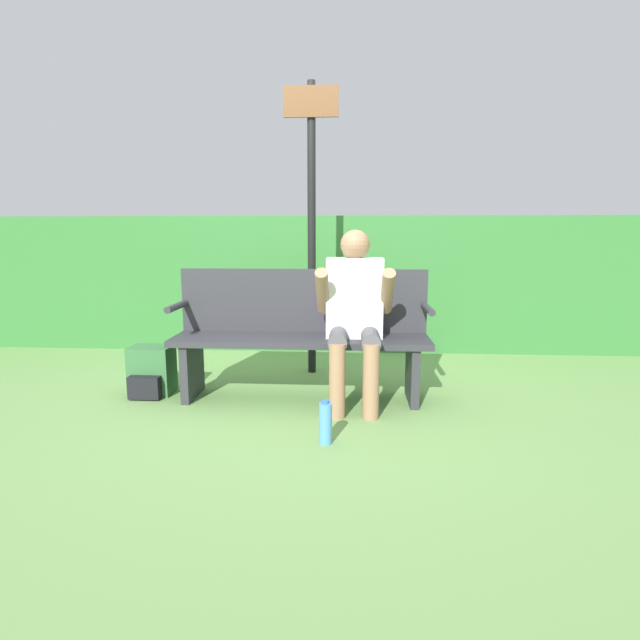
{
  "coord_description": "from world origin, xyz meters",
  "views": [
    {
      "loc": [
        0.37,
        -3.58,
        1.22
      ],
      "look_at": [
        0.15,
        -0.1,
        0.62
      ],
      "focal_mm": 28.0,
      "sensor_mm": 36.0,
      "label": 1
    }
  ],
  "objects_px": {
    "park_bench": "(302,332)",
    "backpack": "(151,372)",
    "water_bottle": "(325,423)",
    "signpost": "(312,210)",
    "parked_car": "(476,260)",
    "person_seated": "(355,308)"
  },
  "relations": [
    {
      "from": "person_seated",
      "to": "backpack",
      "type": "height_order",
      "value": "person_seated"
    },
    {
      "from": "park_bench",
      "to": "parked_car",
      "type": "bearing_deg",
      "value": 69.08
    },
    {
      "from": "park_bench",
      "to": "water_bottle",
      "type": "height_order",
      "value": "park_bench"
    },
    {
      "from": "person_seated",
      "to": "backpack",
      "type": "bearing_deg",
      "value": 176.46
    },
    {
      "from": "person_seated",
      "to": "signpost",
      "type": "distance_m",
      "value": 1.13
    },
    {
      "from": "park_bench",
      "to": "signpost",
      "type": "relative_size",
      "value": 0.77
    },
    {
      "from": "park_bench",
      "to": "person_seated",
      "type": "xyz_separation_m",
      "value": [
        0.39,
        -0.12,
        0.21
      ]
    },
    {
      "from": "signpost",
      "to": "parked_car",
      "type": "xyz_separation_m",
      "value": [
        3.47,
        8.47,
        -0.84
      ]
    },
    {
      "from": "park_bench",
      "to": "signpost",
      "type": "height_order",
      "value": "signpost"
    },
    {
      "from": "water_bottle",
      "to": "parked_car",
      "type": "distance_m",
      "value": 10.54
    },
    {
      "from": "park_bench",
      "to": "person_seated",
      "type": "bearing_deg",
      "value": -17.15
    },
    {
      "from": "person_seated",
      "to": "backpack",
      "type": "distance_m",
      "value": 1.65
    },
    {
      "from": "signpost",
      "to": "water_bottle",
      "type": "bearing_deg",
      "value": -82.57
    },
    {
      "from": "person_seated",
      "to": "parked_car",
      "type": "xyz_separation_m",
      "value": [
        3.1,
        9.26,
        -0.12
      ]
    },
    {
      "from": "park_bench",
      "to": "backpack",
      "type": "bearing_deg",
      "value": -178.75
    },
    {
      "from": "backpack",
      "to": "water_bottle",
      "type": "relative_size",
      "value": 1.39
    },
    {
      "from": "park_bench",
      "to": "signpost",
      "type": "distance_m",
      "value": 1.14
    },
    {
      "from": "backpack",
      "to": "park_bench",
      "type": "bearing_deg",
      "value": 1.25
    },
    {
      "from": "parked_car",
      "to": "person_seated",
      "type": "bearing_deg",
      "value": -121.44
    },
    {
      "from": "backpack",
      "to": "water_bottle",
      "type": "bearing_deg",
      "value": -31.41
    },
    {
      "from": "signpost",
      "to": "parked_car",
      "type": "height_order",
      "value": "signpost"
    },
    {
      "from": "park_bench",
      "to": "backpack",
      "type": "relative_size",
      "value": 5.08
    }
  ]
}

